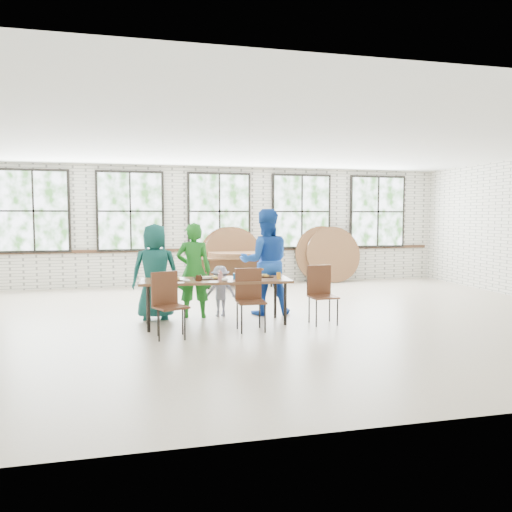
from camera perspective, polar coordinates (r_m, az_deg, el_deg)
The scene contains 13 objects.
room at distance 12.79m, azimuth -4.21°, elevation 4.90°, with size 12.00×12.00×12.00m.
dining_table at distance 8.09m, azimuth -4.60°, elevation -3.03°, with size 2.45×0.98×0.74m.
chair_near_left at distance 7.37m, azimuth -10.06°, elevation -4.85°, with size 0.55×0.54×0.95m.
chair_near_right at distance 7.72m, azimuth -0.74°, elevation -4.35°, with size 0.42×0.41×0.95m.
chair_spare at distance 8.26m, azimuth 7.44°, elevation -3.80°, with size 0.43×0.42×0.95m.
adult_teal at distance 8.63m, azimuth -11.44°, elevation -1.77°, with size 0.80×0.52×1.63m, color #165456.
adult_green at distance 8.68m, azimuth -7.14°, elevation -1.65°, with size 0.60×0.39×1.64m, color #1F7621.
toddler at distance 8.79m, azimuth -4.11°, elevation -4.03°, with size 0.57×0.33×0.89m, color #121136.
adult_blue at distance 8.89m, azimuth 1.08°, elevation -0.68°, with size 0.92×0.71×1.88m, color #194BB3.
storage_table at distance 12.40m, azimuth -2.05°, elevation -0.37°, with size 1.82×0.79×0.74m.
tabletop_clutter at distance 8.06m, azimuth -3.88°, elevation -2.50°, with size 1.99×0.62×0.11m.
round_tops_stacked at distance 12.39m, azimuth -2.05°, elevation 0.18°, with size 1.50×1.50×0.13m.
round_tops_leaning at distance 12.96m, azimuth 2.82°, elevation 0.06°, with size 4.30×0.44×1.49m.
Camera 1 is at (-2.05, -8.18, 1.76)m, focal length 35.00 mm.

